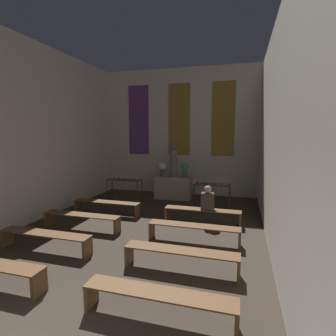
# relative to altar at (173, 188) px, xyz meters

# --- Properties ---
(wall_back) EXTENTS (6.79, 0.16, 5.31)m
(wall_back) POSITION_rel_altar_xyz_m (0.00, 0.99, 2.24)
(wall_back) COLOR silver
(wall_back) RESTS_ON ground_plane
(wall_left) EXTENTS (0.12, 9.80, 5.31)m
(wall_left) POSITION_rel_altar_xyz_m (-3.34, -3.85, 2.21)
(wall_left) COLOR silver
(wall_left) RESTS_ON ground_plane
(wall_right) EXTENTS (0.12, 9.80, 5.31)m
(wall_right) POSITION_rel_altar_xyz_m (3.34, -3.85, 2.21)
(wall_right) COLOR silver
(wall_right) RESTS_ON ground_plane
(altar) EXTENTS (1.44, 0.66, 0.89)m
(altar) POSITION_rel_altar_xyz_m (0.00, 0.00, 0.00)
(altar) COLOR #ADA38E
(altar) RESTS_ON ground_plane
(statue) EXTENTS (0.29, 0.29, 1.30)m
(statue) POSITION_rel_altar_xyz_m (0.00, 0.00, 1.05)
(statue) COLOR slate
(statue) RESTS_ON altar
(flower_vase_left) EXTENTS (0.32, 0.32, 0.57)m
(flower_vase_left) POSITION_rel_altar_xyz_m (-0.47, 0.00, 0.79)
(flower_vase_left) COLOR #4C5666
(flower_vase_left) RESTS_ON altar
(flower_vase_right) EXTENTS (0.32, 0.32, 0.57)m
(flower_vase_right) POSITION_rel_altar_xyz_m (0.47, 0.00, 0.79)
(flower_vase_right) COLOR #4C5666
(flower_vase_right) RESTS_ON altar
(candle_rack_left) EXTENTS (1.31, 0.49, 1.10)m
(candle_rack_left) POSITION_rel_altar_xyz_m (-1.63, -1.12, 0.33)
(candle_rack_left) COLOR #473823
(candle_rack_left) RESTS_ON ground_plane
(candle_rack_right) EXTENTS (1.31, 0.49, 1.10)m
(candle_rack_right) POSITION_rel_altar_xyz_m (1.64, -1.12, 0.33)
(candle_rack_right) COLOR #473823
(candle_rack_right) RESTS_ON ground_plane
(pew_front_right) EXTENTS (2.21, 0.36, 0.43)m
(pew_front_right) POSITION_rel_altar_xyz_m (1.56, -6.78, -0.12)
(pew_front_right) COLOR brown
(pew_front_right) RESTS_ON ground_plane
(pew_second_left) EXTENTS (2.21, 0.36, 0.43)m
(pew_second_left) POSITION_rel_altar_xyz_m (-1.56, -5.39, -0.12)
(pew_second_left) COLOR brown
(pew_second_left) RESTS_ON ground_plane
(pew_second_right) EXTENTS (2.21, 0.36, 0.43)m
(pew_second_right) POSITION_rel_altar_xyz_m (1.56, -5.39, -0.12)
(pew_second_right) COLOR brown
(pew_second_right) RESTS_ON ground_plane
(pew_third_left) EXTENTS (2.21, 0.36, 0.43)m
(pew_third_left) POSITION_rel_altar_xyz_m (-1.56, -4.00, -0.12)
(pew_third_left) COLOR brown
(pew_third_left) RESTS_ON ground_plane
(pew_third_right) EXTENTS (2.21, 0.36, 0.43)m
(pew_third_right) POSITION_rel_altar_xyz_m (1.56, -4.00, -0.12)
(pew_third_right) COLOR brown
(pew_third_right) RESTS_ON ground_plane
(pew_back_left) EXTENTS (2.21, 0.36, 0.43)m
(pew_back_left) POSITION_rel_altar_xyz_m (-1.56, -2.61, -0.12)
(pew_back_left) COLOR brown
(pew_back_left) RESTS_ON ground_plane
(pew_back_right) EXTENTS (2.21, 0.36, 0.43)m
(pew_back_right) POSITION_rel_altar_xyz_m (1.56, -2.61, -0.12)
(pew_back_right) COLOR brown
(pew_back_right) RESTS_ON ground_plane
(person_seated) EXTENTS (0.36, 0.24, 0.71)m
(person_seated) POSITION_rel_altar_xyz_m (1.70, -2.61, 0.29)
(person_seated) COLOR #4C4238
(person_seated) RESTS_ON pew_back_right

